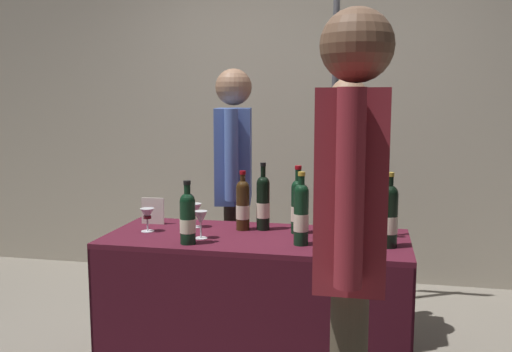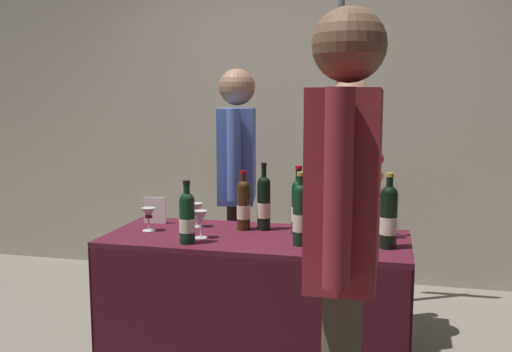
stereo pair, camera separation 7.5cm
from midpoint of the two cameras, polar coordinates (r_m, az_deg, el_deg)
name	(u,v)px [view 2 (the right image)]	position (r m, az deg, el deg)	size (l,w,h in m)	color
back_partition	(309,118)	(4.44, 5.92, 5.96)	(7.40, 0.12, 2.57)	#B2A893
tasting_table	(256,284)	(2.82, 0.78, -11.09)	(1.49, 0.62, 0.76)	#4C1423
featured_wine_bottle	(322,207)	(2.73, 7.60, -3.19)	(0.07, 0.07, 0.34)	black
display_bottle_0	(244,204)	(2.85, -0.54, -2.93)	(0.07, 0.07, 0.31)	#38230F
display_bottle_1	(187,217)	(2.60, -6.30, -4.21)	(0.07, 0.07, 0.30)	black
display_bottle_2	(300,214)	(2.56, 5.42, -3.87)	(0.07, 0.07, 0.34)	black
display_bottle_3	(298,205)	(2.78, 5.16, -3.04)	(0.07, 0.07, 0.34)	black
display_bottle_4	(264,202)	(2.85, 1.57, -2.71)	(0.07, 0.07, 0.35)	black
display_bottle_5	(389,216)	(2.58, 14.33, -4.01)	(0.08, 0.08, 0.34)	black
wine_glass_near_vendor	(196,211)	(2.94, -5.45, -3.57)	(0.07, 0.07, 0.13)	silver
wine_glass_mid	(148,214)	(2.88, -10.29, -3.91)	(0.07, 0.07, 0.12)	silver
wine_glass_near_taster	(201,218)	(2.70, -4.93, -4.39)	(0.07, 0.07, 0.14)	silver
flower_vase	(376,210)	(2.75, 12.99, -3.42)	(0.08, 0.10, 0.41)	tan
brochure_stand	(155,210)	(3.06, -9.69, -3.51)	(0.13, 0.01, 0.14)	silver
vendor_presenter	(349,187)	(3.22, 10.24, -1.17)	(0.23, 0.62, 1.55)	black
vendor_assistant	(237,175)	(3.43, -1.30, 0.14)	(0.29, 0.58, 1.62)	#4C4233
taster_foreground_right	(345,221)	(1.82, 10.35, -4.57)	(0.23, 0.61, 1.71)	#4C4233
booth_signpost	(339,104)	(3.71, 9.17, 7.35)	(0.52, 0.04, 2.35)	#47474C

